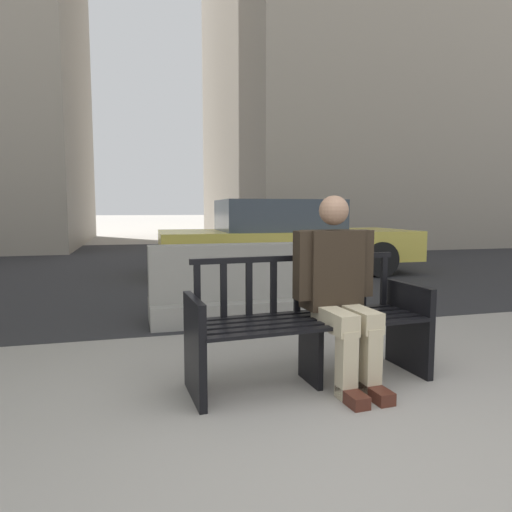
% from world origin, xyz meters
% --- Properties ---
extents(ground_plane, '(200.00, 200.00, 0.00)m').
position_xyz_m(ground_plane, '(0.00, 0.00, 0.00)').
color(ground_plane, gray).
extents(street_asphalt, '(120.00, 12.00, 0.01)m').
position_xyz_m(street_asphalt, '(0.00, 8.70, 0.00)').
color(street_asphalt, '#28282B').
rests_on(street_asphalt, ground).
extents(street_bench, '(1.72, 0.64, 0.88)m').
position_xyz_m(street_bench, '(0.11, 1.24, 0.40)').
color(street_bench, black).
rests_on(street_bench, ground).
extents(seated_person, '(0.59, 0.74, 1.31)m').
position_xyz_m(seated_person, '(0.31, 1.20, 0.69)').
color(seated_person, '#2D2319').
rests_on(seated_person, ground).
extents(jersey_barrier_centre, '(2.01, 0.70, 0.84)m').
position_xyz_m(jersey_barrier_centre, '(0.06, 3.16, 0.34)').
color(jersey_barrier_centre, gray).
rests_on(jersey_barrier_centre, ground).
extents(car_taxi_near, '(4.81, 2.10, 1.39)m').
position_xyz_m(car_taxi_near, '(1.68, 6.55, 0.69)').
color(car_taxi_near, '#DBC64C').
rests_on(car_taxi_near, ground).
extents(building_centre_right, '(10.95, 11.42, 18.10)m').
position_xyz_m(building_centre_right, '(7.79, 15.77, 9.05)').
color(building_centre_right, gray).
rests_on(building_centre_right, ground).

